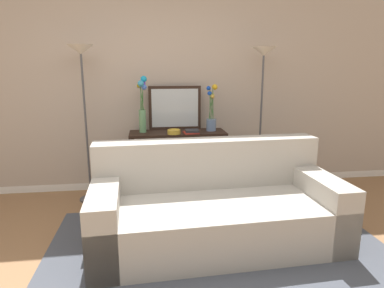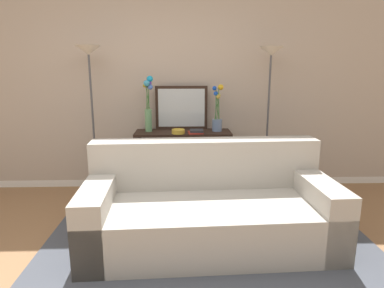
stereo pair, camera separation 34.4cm
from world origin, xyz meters
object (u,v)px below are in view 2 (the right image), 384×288
Objects in this scene: couch at (209,209)px; book_stack at (196,132)px; floor_lamp_right at (270,80)px; book_row_under_console at (160,188)px; floor_lamp_left at (90,80)px; vase_short_flowers at (217,115)px; vase_tall_flowers at (148,103)px; console_table at (183,151)px; wall_mirror at (181,108)px; fruit_bowl at (178,131)px.

book_stack is (-0.06, 1.09, 0.50)m from couch.
floor_lamp_right is 5.04× the size of book_row_under_console.
vase_short_flowers is at bearing 3.67° from floor_lamp_left.
vase_short_flowers reaches higher than book_row_under_console.
floor_lamp_left is 2.07m from floor_lamp_right.
couch is at bearing -62.87° from vase_tall_flowers.
couch is 1.23× the size of floor_lamp_right.
floor_lamp_left reaches higher than vase_short_flowers.
console_table is (-0.22, 1.20, 0.24)m from couch.
wall_mirror is (1.04, 0.24, -0.35)m from floor_lamp_left.
book_row_under_console is (-0.30, 0.00, -0.48)m from console_table.
vase_tall_flowers reaches higher than vase_short_flowers.
floor_lamp_left reaches higher than couch.
fruit_bowl is (-0.06, -0.13, 0.27)m from console_table.
book_row_under_console is (-0.52, 1.20, -0.25)m from couch.
floor_lamp_left is 1.17m from fruit_bowl.
fruit_bowl is at bearing 104.30° from couch.
vase_short_flowers reaches higher than couch.
wall_mirror is at bearing 167.01° from floor_lamp_right.
wall_mirror is at bearing 30.26° from book_row_under_console.
couch is at bearing -41.53° from floor_lamp_left.
wall_mirror is 0.41m from book_stack.
vase_short_flowers is (0.43, -0.14, -0.08)m from wall_mirror.
book_row_under_console is (0.11, -0.03, -1.07)m from vase_tall_flowers.
vase_short_flowers is 1.17m from book_row_under_console.
book_stack is (0.21, 0.01, -0.01)m from fruit_bowl.
floor_lamp_right is (2.07, -0.00, -0.01)m from floor_lamp_left.
couch is 1.22m from fruit_bowl.
book_row_under_console is at bearing 152.32° from fruit_bowl.
vase_tall_flowers is at bearing 176.17° from console_table.
book_row_under_console is (-0.45, 0.12, -0.75)m from book_stack.
vase_tall_flowers is 1.08m from book_row_under_console.
couch reaches higher than book_stack.
couch is 1.20m from book_stack.
couch is 3.29× the size of vase_tall_flowers.
couch is 3.87× the size of vase_short_flowers.
floor_lamp_left is 2.77× the size of wall_mirror.
fruit_bowl is at bearing -162.49° from vase_short_flowers.
fruit_bowl is 0.80m from book_row_under_console.
book_row_under_console is (-1.31, 0.07, -1.34)m from floor_lamp_right.
wall_mirror is at bearing 161.80° from vase_short_flowers.
book_row_under_console is at bearing 113.26° from couch.
book_row_under_console is at bearing -149.74° from wall_mirror.
vase_tall_flowers is 0.67m from book_stack.
book_stack is (0.17, -0.28, -0.25)m from wall_mirror.
floor_lamp_left is 3.16× the size of vase_short_flowers.
couch is at bearing -66.74° from book_row_under_console.
vase_short_flowers is at bearing 17.51° from fruit_bowl.
vase_tall_flowers reaches higher than book_stack.
floor_lamp_left is 1.00× the size of floor_lamp_right.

